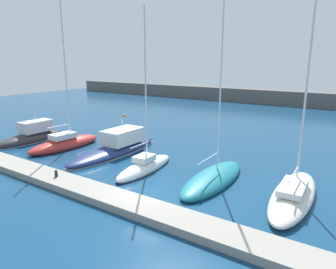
{
  "coord_description": "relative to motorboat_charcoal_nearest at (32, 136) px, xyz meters",
  "views": [
    {
      "loc": [
        10.66,
        -13.7,
        8.04
      ],
      "look_at": [
        -2.54,
        6.14,
        2.22
      ],
      "focal_mm": 32.67,
      "sensor_mm": 36.0,
      "label": 1
    }
  ],
  "objects": [
    {
      "name": "dock_bollard",
      "position": [
        11.33,
        -5.54,
        0.13
      ],
      "size": [
        0.2,
        0.2,
        0.44
      ],
      "primitive_type": "cylinder",
      "color": "black",
      "rests_on": "dock_pier"
    },
    {
      "name": "sailboat_ivory_sixth",
      "position": [
        25.14,
        0.48,
        -0.15
      ],
      "size": [
        2.53,
        8.46,
        12.86
      ],
      "rotation": [
        0.0,
        0.0,
        1.61
      ],
      "color": "silver",
      "rests_on": "ground_plane"
    },
    {
      "name": "sailboat_red_second",
      "position": [
        4.84,
        0.27,
        -0.07
      ],
      "size": [
        2.65,
        7.47,
        14.19
      ],
      "rotation": [
        0.0,
        0.0,
        1.52
      ],
      "color": "#B72D28",
      "rests_on": "ground_plane"
    },
    {
      "name": "ground_plane",
      "position": [
        17.53,
        -3.68,
        -0.53
      ],
      "size": [
        120.0,
        120.0,
        0.0
      ],
      "primitive_type": "plane",
      "color": "navy"
    },
    {
      "name": "sailboat_teal_fifth",
      "position": [
        20.02,
        0.43,
        -0.27
      ],
      "size": [
        2.48,
        7.86,
        16.27
      ],
      "rotation": [
        0.0,
        0.0,
        1.58
      ],
      "color": "#19707F",
      "rests_on": "ground_plane"
    },
    {
      "name": "motorboat_navy_third",
      "position": [
        9.97,
        1.81,
        0.02
      ],
      "size": [
        2.7,
        10.61,
        3.12
      ],
      "rotation": [
        0.0,
        0.0,
        1.57
      ],
      "color": "navy",
      "rests_on": "ground_plane"
    },
    {
      "name": "breakwater_seawall",
      "position": [
        17.53,
        41.23,
        0.76
      ],
      "size": [
        108.0,
        2.74,
        2.58
      ],
      "primitive_type": "cube",
      "color": "#5B5651",
      "rests_on": "ground_plane"
    },
    {
      "name": "motorboat_charcoal_nearest",
      "position": [
        0.0,
        0.0,
        0.0
      ],
      "size": [
        2.35,
        7.35,
        3.52
      ],
      "rotation": [
        0.0,
        0.0,
        1.58
      ],
      "color": "#2D2D33",
      "rests_on": "ground_plane"
    },
    {
      "name": "mooring_buoy_orange",
      "position": [
        -1.88,
        16.15,
        -0.53
      ],
      "size": [
        0.53,
        0.53,
        0.53
      ],
      "primitive_type": "sphere",
      "color": "orange",
      "rests_on": "ground_plane"
    },
    {
      "name": "sailboat_white_fourth",
      "position": [
        14.82,
        -0.4,
        -0.22
      ],
      "size": [
        1.84,
        6.44,
        11.93
      ],
      "rotation": [
        0.0,
        0.0,
        1.61
      ],
      "color": "white",
      "rests_on": "ground_plane"
    },
    {
      "name": "dock_pier",
      "position": [
        17.53,
        -5.54,
        -0.31
      ],
      "size": [
        41.17,
        1.93,
        0.44
      ],
      "primitive_type": "cube",
      "color": "gray",
      "rests_on": "ground_plane"
    }
  ]
}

